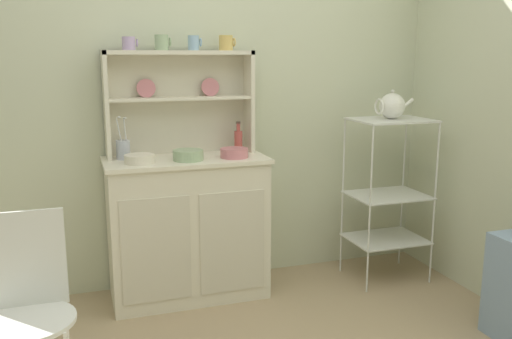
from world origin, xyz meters
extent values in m
cube|color=beige|center=(0.00, 1.62, 1.25)|extent=(3.84, 0.05, 2.50)
cube|color=silver|center=(-0.08, 1.37, 0.43)|extent=(0.91, 0.42, 0.86)
cube|color=beige|center=(-0.30, 1.16, 0.38)|extent=(0.38, 0.01, 0.60)
cube|color=beige|center=(0.14, 1.16, 0.38)|extent=(0.38, 0.01, 0.60)
cube|color=#EEE6CE|center=(-0.08, 1.37, 0.84)|extent=(0.94, 0.45, 0.02)
cube|color=beige|center=(-0.08, 1.57, 1.16)|extent=(0.88, 0.02, 0.62)
cube|color=silver|center=(-0.51, 1.49, 1.16)|extent=(0.02, 0.18, 0.62)
cube|color=silver|center=(0.35, 1.49, 1.16)|extent=(0.02, 0.18, 0.62)
cube|color=silver|center=(-0.08, 1.49, 1.19)|extent=(0.84, 0.16, 0.02)
cube|color=silver|center=(-0.08, 1.49, 1.46)|extent=(0.88, 0.18, 0.02)
cylinder|color=#D17A84|center=(-0.27, 1.53, 1.25)|extent=(0.11, 0.03, 0.11)
cylinder|color=#D17A84|center=(0.11, 1.53, 1.25)|extent=(0.11, 0.03, 0.11)
cylinder|color=silver|center=(0.98, 1.06, 0.53)|extent=(0.01, 0.01, 1.05)
cylinder|color=silver|center=(1.44, 1.06, 0.53)|extent=(0.01, 0.01, 1.05)
cylinder|color=silver|center=(0.98, 1.41, 0.53)|extent=(0.01, 0.01, 1.05)
cylinder|color=silver|center=(1.44, 1.41, 0.53)|extent=(0.01, 0.01, 1.05)
cube|color=silver|center=(1.21, 1.24, 1.05)|extent=(0.48, 0.38, 0.01)
cube|color=silver|center=(1.21, 1.24, 0.56)|extent=(0.48, 0.38, 0.01)
cube|color=silver|center=(1.21, 1.24, 0.26)|extent=(0.48, 0.38, 0.01)
cylinder|color=white|center=(-0.91, 0.35, 0.45)|extent=(0.36, 0.36, 0.02)
cube|color=white|center=(-0.91, 0.48, 0.65)|extent=(0.31, 0.02, 0.40)
cylinder|color=#B79ECC|center=(-0.36, 1.49, 1.51)|extent=(0.07, 0.07, 0.08)
torus|color=#B79ECC|center=(-0.32, 1.49, 1.51)|extent=(0.01, 0.04, 0.04)
cylinder|color=#9EB78E|center=(-0.18, 1.49, 1.52)|extent=(0.08, 0.08, 0.09)
torus|color=#9EB78E|center=(-0.13, 1.49, 1.52)|extent=(0.01, 0.05, 0.05)
cylinder|color=#8EB2D1|center=(0.01, 1.49, 1.51)|extent=(0.06, 0.06, 0.09)
torus|color=#8EB2D1|center=(0.05, 1.49, 1.52)|extent=(0.01, 0.05, 0.05)
cylinder|color=#DBB760|center=(0.21, 1.49, 1.52)|extent=(0.08, 0.08, 0.09)
torus|color=#DBB760|center=(0.26, 1.49, 1.52)|extent=(0.01, 0.05, 0.05)
cylinder|color=silver|center=(-0.35, 1.29, 0.88)|extent=(0.17, 0.17, 0.05)
cylinder|color=#9EB78E|center=(-0.08, 1.29, 0.89)|extent=(0.17, 0.17, 0.06)
cylinder|color=#D17A84|center=(0.19, 1.29, 0.88)|extent=(0.16, 0.16, 0.05)
cylinder|color=#B74C47|center=(0.27, 1.45, 0.92)|extent=(0.05, 0.05, 0.13)
cylinder|color=#B74C47|center=(0.27, 1.45, 1.01)|extent=(0.02, 0.02, 0.05)
cylinder|color=#4C382D|center=(0.27, 1.45, 1.04)|extent=(0.03, 0.03, 0.01)
cylinder|color=#B2B7C6|center=(-0.43, 1.45, 0.91)|extent=(0.08, 0.08, 0.11)
cylinder|color=silver|center=(-0.41, 1.43, 0.99)|extent=(0.02, 0.02, 0.19)
ellipsoid|color=silver|center=(-0.41, 1.43, 1.09)|extent=(0.02, 0.01, 0.01)
cylinder|color=silver|center=(-0.44, 1.43, 1.00)|extent=(0.04, 0.03, 0.19)
ellipsoid|color=silver|center=(-0.44, 1.43, 1.10)|extent=(0.02, 0.01, 0.01)
sphere|color=white|center=(1.21, 1.24, 1.13)|extent=(0.16, 0.16, 0.16)
sphere|color=silver|center=(1.21, 1.24, 1.22)|extent=(0.02, 0.02, 0.02)
cylinder|color=white|center=(1.32, 1.24, 1.14)|extent=(0.09, 0.02, 0.07)
torus|color=white|center=(1.11, 1.24, 1.13)|extent=(0.01, 0.10, 0.10)
camera|label=1|loc=(-0.69, -1.76, 1.44)|focal=38.67mm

